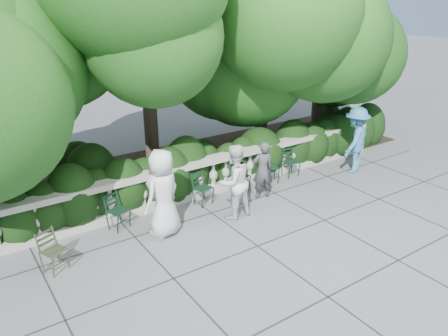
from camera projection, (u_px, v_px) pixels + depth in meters
ground at (248, 221)px, 10.24m from camera, size 90.00×90.00×0.00m
balustrade at (207, 177)px, 11.44m from camera, size 12.00×0.44×1.00m
shrub_hedge at (185, 179)px, 12.54m from camera, size 15.00×2.60×1.70m
tree_canopy at (199, 33)px, 11.56m from camera, size 15.04×6.52×6.78m
chair_a at (124, 230)px, 9.84m from camera, size 0.58×0.60×0.84m
chair_c at (244, 193)px, 11.65m from camera, size 0.52×0.55×0.84m
chair_d at (207, 206)px, 10.95m from camera, size 0.53×0.56×0.84m
chair_e at (272, 184)px, 12.17m from camera, size 0.58×0.60×0.84m
chair_f at (293, 178)px, 12.59m from camera, size 0.47×0.51×0.84m
chair_weathered at (62, 273)px, 8.34m from camera, size 0.59×0.61×0.84m
person_businessman at (163, 193)px, 9.34m from camera, size 1.13×0.95×1.97m
person_woman_grey at (263, 170)px, 11.15m from camera, size 0.63×0.50×1.52m
person_casual_man at (234, 182)px, 10.11m from camera, size 0.92×0.74×1.80m
person_older_blue at (356, 140)px, 12.69m from camera, size 1.44×1.15×1.95m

